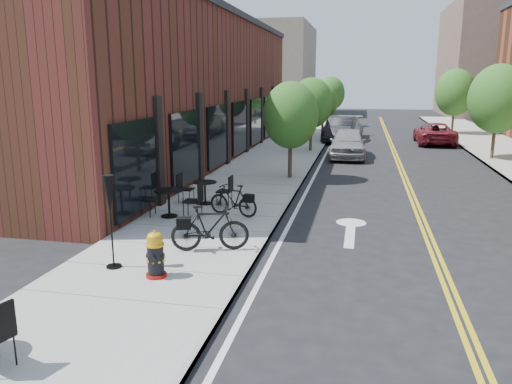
# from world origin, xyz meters

# --- Properties ---
(ground) EXTENTS (120.00, 120.00, 0.00)m
(ground) POSITION_xyz_m (0.00, 0.00, 0.00)
(ground) COLOR black
(ground) RESTS_ON ground
(sidewalk_near) EXTENTS (4.00, 70.00, 0.12)m
(sidewalk_near) POSITION_xyz_m (-2.00, 10.00, 0.06)
(sidewalk_near) COLOR #9E9B93
(sidewalk_near) RESTS_ON ground
(building_near) EXTENTS (5.00, 28.00, 7.00)m
(building_near) POSITION_xyz_m (-6.50, 14.00, 3.50)
(building_near) COLOR #462416
(building_near) RESTS_ON ground
(bg_building_left) EXTENTS (8.00, 14.00, 10.00)m
(bg_building_left) POSITION_xyz_m (-8.00, 48.00, 5.00)
(bg_building_left) COLOR #726656
(bg_building_left) RESTS_ON ground
(bg_building_right) EXTENTS (10.00, 16.00, 12.00)m
(bg_building_right) POSITION_xyz_m (16.00, 50.00, 6.00)
(bg_building_right) COLOR brown
(bg_building_right) RESTS_ON ground
(tree_near_a) EXTENTS (2.20, 2.20, 3.81)m
(tree_near_a) POSITION_xyz_m (-0.60, 9.00, 2.60)
(tree_near_a) COLOR #382B1E
(tree_near_a) RESTS_ON sidewalk_near
(tree_near_b) EXTENTS (2.30, 2.30, 3.98)m
(tree_near_b) POSITION_xyz_m (-0.60, 17.00, 2.71)
(tree_near_b) COLOR #382B1E
(tree_near_b) RESTS_ON sidewalk_near
(tree_near_c) EXTENTS (2.10, 2.10, 3.67)m
(tree_near_c) POSITION_xyz_m (-0.60, 25.00, 2.53)
(tree_near_c) COLOR #382B1E
(tree_near_c) RESTS_ON sidewalk_near
(tree_near_d) EXTENTS (2.40, 2.40, 4.11)m
(tree_near_d) POSITION_xyz_m (-0.60, 33.00, 2.79)
(tree_near_d) COLOR #382B1E
(tree_near_d) RESTS_ON sidewalk_near
(tree_far_b) EXTENTS (2.80, 2.80, 4.62)m
(tree_far_b) POSITION_xyz_m (8.60, 16.00, 3.06)
(tree_far_b) COLOR #382B1E
(tree_far_b) RESTS_ON sidewalk_far
(tree_far_c) EXTENTS (2.80, 2.80, 4.62)m
(tree_far_c) POSITION_xyz_m (8.60, 28.00, 3.06)
(tree_far_c) COLOR #382B1E
(tree_far_c) RESTS_ON sidewalk_far
(fire_hydrant) EXTENTS (0.45, 0.45, 0.97)m
(fire_hydrant) POSITION_xyz_m (-1.73, -1.87, 0.58)
(fire_hydrant) COLOR maroon
(fire_hydrant) RESTS_ON sidewalk_near
(bicycle_left) EXTENTS (1.60, 0.82, 0.93)m
(bicycle_left) POSITION_xyz_m (-1.37, 2.90, 0.58)
(bicycle_left) COLOR black
(bicycle_left) RESTS_ON sidewalk_near
(bicycle_right) EXTENTS (1.87, 1.01, 1.08)m
(bicycle_right) POSITION_xyz_m (-1.13, -0.14, 0.66)
(bicycle_right) COLOR black
(bicycle_right) RESTS_ON sidewalk_near
(bistro_set_b) EXTENTS (1.92, 0.86, 1.03)m
(bistro_set_b) POSITION_xyz_m (-3.15, 2.40, 0.64)
(bistro_set_b) COLOR black
(bistro_set_b) RESTS_ON sidewalk_near
(bistro_set_c) EXTENTS (1.74, 0.78, 0.94)m
(bistro_set_c) POSITION_xyz_m (-2.60, 4.06, 0.59)
(bistro_set_c) COLOR black
(bistro_set_c) RESTS_ON sidewalk_near
(patio_umbrella) EXTENTS (0.32, 0.32, 1.98)m
(patio_umbrella) POSITION_xyz_m (-2.81, -1.58, 1.54)
(patio_umbrella) COLOR black
(patio_umbrella) RESTS_ON sidewalk_near
(parked_car_a) EXTENTS (1.91, 4.55, 1.54)m
(parked_car_a) POSITION_xyz_m (1.48, 15.50, 0.77)
(parked_car_a) COLOR gray
(parked_car_a) RESTS_ON ground
(parked_car_b) EXTENTS (2.18, 5.05, 1.62)m
(parked_car_b) POSITION_xyz_m (0.80, 22.32, 0.81)
(parked_car_b) COLOR black
(parked_car_b) RESTS_ON ground
(parked_car_c) EXTENTS (2.39, 5.21, 1.48)m
(parked_car_c) POSITION_xyz_m (1.12, 24.03, 0.74)
(parked_car_c) COLOR #BBBBC0
(parked_car_c) RESTS_ON ground
(parked_car_far) EXTENTS (2.25, 4.85, 1.34)m
(parked_car_far) POSITION_xyz_m (6.63, 22.25, 0.67)
(parked_car_far) COLOR maroon
(parked_car_far) RESTS_ON ground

